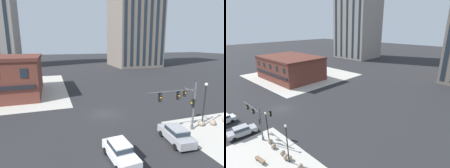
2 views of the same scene
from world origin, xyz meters
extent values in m
plane|color=#262628|center=(0.00, 0.00, 0.00)|extent=(320.00, 320.00, 0.00)
cube|color=#B7B2A8|center=(-20.00, 20.00, 0.00)|extent=(32.00, 32.00, 0.02)
cylinder|color=#4C4C51|center=(8.32, -7.88, 0.25)|extent=(0.32, 0.32, 0.50)
cylinder|color=#4C4C51|center=(8.32, -7.88, 2.78)|extent=(0.20, 0.20, 5.57)
cylinder|color=#4C4C51|center=(5.36, -7.88, 4.85)|extent=(5.92, 0.12, 0.12)
cylinder|color=#4C4C51|center=(8.32, -6.98, 4.55)|extent=(0.11, 1.80, 0.11)
cube|color=black|center=(6.04, -7.88, 4.30)|extent=(0.28, 0.28, 0.90)
sphere|color=#282828|center=(6.04, -8.04, 4.58)|extent=(0.18, 0.18, 0.18)
sphere|color=orange|center=(6.04, -8.04, 4.30)|extent=(0.18, 0.18, 0.18)
sphere|color=#282828|center=(6.04, -8.04, 4.02)|extent=(0.18, 0.18, 0.18)
cube|color=black|center=(3.76, -7.88, 4.30)|extent=(0.28, 0.28, 0.90)
sphere|color=#282828|center=(3.76, -8.04, 4.58)|extent=(0.18, 0.18, 0.18)
sphere|color=orange|center=(3.76, -8.04, 4.30)|extent=(0.18, 0.18, 0.18)
sphere|color=#282828|center=(3.76, -8.04, 4.02)|extent=(0.18, 0.18, 0.18)
cube|color=black|center=(8.12, -7.88, 3.25)|extent=(0.28, 0.28, 0.90)
sphere|color=#282828|center=(7.96, -7.88, 3.53)|extent=(0.18, 0.18, 0.18)
sphere|color=orange|center=(7.96, -7.88, 3.25)|extent=(0.18, 0.18, 0.18)
sphere|color=#282828|center=(7.96, -7.88, 2.97)|extent=(0.18, 0.18, 0.18)
cube|color=black|center=(8.32, -6.18, 4.00)|extent=(0.28, 0.28, 0.90)
sphere|color=#282828|center=(8.32, -6.34, 4.28)|extent=(0.18, 0.18, 0.18)
sphere|color=orange|center=(8.32, -6.34, 4.00)|extent=(0.18, 0.18, 0.18)
sphere|color=#282828|center=(8.32, -6.34, 3.72)|extent=(0.18, 0.18, 0.18)
sphere|color=gray|center=(10.06, -7.51, 0.36)|extent=(0.73, 0.73, 0.73)
sphere|color=gray|center=(11.54, -7.78, 0.36)|extent=(0.73, 0.73, 0.73)
sphere|color=gray|center=(13.77, -7.60, 0.36)|extent=(0.73, 0.73, 0.73)
sphere|color=gray|center=(14.87, -7.76, 0.36)|extent=(0.73, 0.73, 0.73)
sphere|color=gray|center=(15.42, -7.55, 0.36)|extent=(0.73, 0.73, 0.73)
sphere|color=gray|center=(17.70, -7.45, 0.36)|extent=(0.73, 0.73, 0.73)
cube|color=brown|center=(12.82, -10.40, 0.44)|extent=(1.85, 0.71, 0.10)
cube|color=gray|center=(12.12, -10.50, 0.20)|extent=(0.29, 0.44, 0.39)
cube|color=gray|center=(13.51, -10.31, 0.20)|extent=(0.29, 0.44, 0.39)
cylinder|color=black|center=(10.00, -7.66, 2.52)|extent=(0.14, 0.14, 5.04)
sphere|color=white|center=(10.00, -7.66, 5.22)|extent=(0.36, 0.36, 0.36)
cylinder|color=black|center=(15.68, -7.79, 2.66)|extent=(0.14, 0.14, 5.33)
sphere|color=white|center=(15.68, -7.79, 5.51)|extent=(0.36, 0.36, 0.36)
cylinder|color=black|center=(-1.02, -9.40, 0.32)|extent=(0.26, 0.65, 0.64)
cylinder|color=black|center=(-2.69, -9.51, 0.32)|extent=(0.26, 0.65, 0.64)
cube|color=#99999E|center=(4.66, -9.66, 0.70)|extent=(2.12, 4.53, 0.76)
cube|color=#99999E|center=(4.65, -9.81, 1.38)|extent=(1.66, 2.23, 0.60)
cube|color=#232D38|center=(4.65, -9.81, 1.38)|extent=(1.71, 2.32, 0.40)
cylinder|color=black|center=(3.94, -8.23, 0.32)|extent=(0.27, 0.66, 0.64)
cylinder|color=black|center=(5.61, -8.37, 0.32)|extent=(0.27, 0.66, 0.64)
cylinder|color=black|center=(3.72, -10.95, 0.32)|extent=(0.27, 0.66, 0.64)
cylinder|color=black|center=(5.39, -11.09, 0.32)|extent=(0.27, 0.66, 0.64)
cube|color=brown|center=(-19.20, 15.31, 3.48)|extent=(20.40, 14.62, 6.96)
cube|color=#562B22|center=(-19.20, 15.31, 7.26)|extent=(20.80, 14.91, 0.60)
cube|color=black|center=(-19.20, 7.88, 2.96)|extent=(19.38, 0.24, 0.70)
cube|color=#1E2833|center=(-27.36, 7.96, 5.22)|extent=(1.10, 0.08, 1.50)
cube|color=#1E2833|center=(-23.28, 7.96, 5.22)|extent=(1.10, 0.08, 1.50)
cube|color=#1E2833|center=(-19.20, 7.96, 5.22)|extent=(1.10, 0.08, 1.50)
cube|color=#1E2833|center=(-15.12, 7.96, 5.22)|extent=(1.10, 0.08, 1.50)
cube|color=#1E2833|center=(-11.04, 7.96, 5.22)|extent=(1.10, 0.08, 1.50)
cube|color=gray|center=(-29.64, 66.25, 24.17)|extent=(19.69, 18.75, 48.34)
cube|color=#1E2833|center=(-37.52, 56.83, 24.17)|extent=(1.20, 0.10, 46.40)
cube|color=#1E2833|center=(-33.58, 56.83, 24.17)|extent=(1.20, 0.10, 46.40)
cube|color=#1E2833|center=(-29.64, 56.83, 24.17)|extent=(1.20, 0.10, 46.40)
cube|color=#1E2833|center=(-25.70, 56.83, 24.17)|extent=(1.20, 0.10, 46.40)
cube|color=#1E2833|center=(-21.77, 56.83, 24.17)|extent=(1.20, 0.10, 46.40)
camera|label=1|loc=(-6.85, -23.88, 9.79)|focal=29.55mm
camera|label=2|loc=(33.89, -17.67, 17.36)|focal=28.92mm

